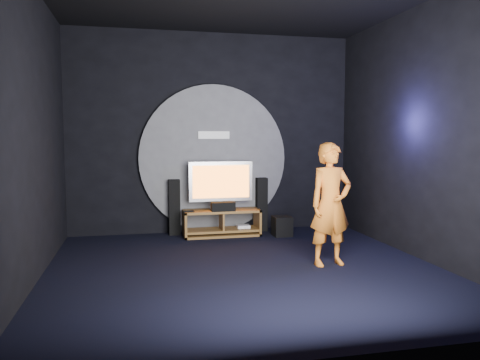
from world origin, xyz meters
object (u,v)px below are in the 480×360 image
Objects in this scene: media_console at (222,224)px; tower_speaker_left at (174,207)px; subwoofer at (282,226)px; player at (331,204)px; tv at (221,183)px; tower_speaker_right at (261,204)px.

tower_speaker_left reaches higher than media_console.
tower_speaker_left is at bearing 163.95° from subwoofer.
player reaches higher than subwoofer.
subwoofer is 0.21× the size of player.
tv is at bearing 96.34° from media_console.
tower_speaker_left is at bearing 120.95° from player.
tv is at bearing 163.66° from subwoofer.
tv reaches higher than subwoofer.
subwoofer is (1.00, -0.23, -0.03)m from media_console.
media_console is 1.19× the size of tv.
media_console is 1.36× the size of tower_speaker_left.
subwoofer is (1.01, -0.30, -0.73)m from tv.
tower_speaker_left is at bearing -179.48° from tower_speaker_right.
media_console is 0.88m from tower_speaker_right.
tower_speaker_right is at bearing 0.52° from tower_speaker_left.
player is at bearing -63.54° from tv.
media_console is at bearing -19.96° from tower_speaker_left.
tv is 2.42m from player.
player reaches higher than media_console.
player reaches higher than tv.
tower_speaker_left is 3.04m from player.
tv is (-0.01, 0.07, 0.70)m from media_console.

